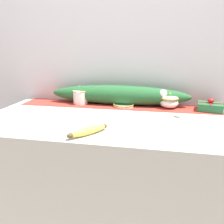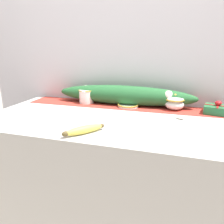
% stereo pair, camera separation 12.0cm
% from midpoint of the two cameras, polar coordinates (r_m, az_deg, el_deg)
% --- Properties ---
extents(countertop, '(1.48, 0.76, 0.94)m').
position_cam_midpoint_polar(countertop, '(1.48, 2.40, -18.92)').
color(countertop, '#B7B2AD').
rests_on(countertop, ground_plane).
extents(back_wall, '(2.28, 0.04, 2.40)m').
position_cam_midpoint_polar(back_wall, '(1.60, 6.33, 11.84)').
color(back_wall, silver).
rests_on(back_wall, ground_plane).
extents(table_runner, '(1.36, 0.20, 0.00)m').
position_cam_midpoint_polar(table_runner, '(1.52, 5.11, 1.60)').
color(table_runner, '#B23328').
rests_on(table_runner, countertop).
extents(cream_pitcher, '(0.11, 0.13, 0.10)m').
position_cam_midpoint_polar(cream_pitcher, '(1.58, -4.54, 4.23)').
color(cream_pitcher, white).
rests_on(cream_pitcher, countertop).
extents(sugar_bowl, '(0.12, 0.12, 0.10)m').
position_cam_midpoint_polar(sugar_bowl, '(1.48, 18.31, 2.29)').
color(sugar_bowl, white).
rests_on(sugar_bowl, countertop).
extents(small_dish, '(0.14, 0.14, 0.02)m').
position_cam_midpoint_polar(small_dish, '(1.49, 6.52, 1.71)').
color(small_dish, white).
rests_on(small_dish, countertop).
extents(banana, '(0.16, 0.18, 0.04)m').
position_cam_midpoint_polar(banana, '(1.03, -4.03, -4.70)').
color(banana, '#DBCC4C').
rests_on(banana, countertop).
extents(spoon, '(0.14, 0.09, 0.01)m').
position_cam_midpoint_polar(spoon, '(1.32, 19.65, -1.52)').
color(spoon, '#A89E89').
rests_on(spoon, countertop).
extents(gift_box, '(0.17, 0.15, 0.08)m').
position_cam_midpoint_polar(gift_box, '(1.50, 27.94, 0.58)').
color(gift_box, '#236638').
rests_on(gift_box, countertop).
extents(poinsettia_garland, '(0.98, 0.15, 0.13)m').
position_cam_midpoint_polar(poinsettia_garland, '(1.53, 5.49, 4.40)').
color(poinsettia_garland, '#235B2D').
rests_on(poinsettia_garland, countertop).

